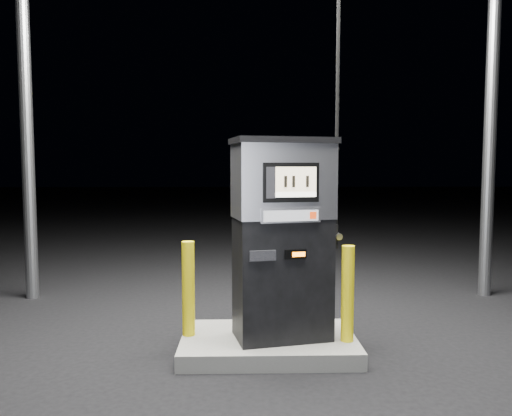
{
  "coord_description": "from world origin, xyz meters",
  "views": [
    {
      "loc": [
        -0.23,
        -4.5,
        1.7
      ],
      "look_at": [
        -0.12,
        0.0,
        1.34
      ],
      "focal_mm": 35.0,
      "sensor_mm": 36.0,
      "label": 1
    }
  ],
  "objects": [
    {
      "name": "ground",
      "position": [
        0.0,
        0.0,
        0.0
      ],
      "size": [
        80.0,
        80.0,
        0.0
      ],
      "primitive_type": "plane",
      "color": "black",
      "rests_on": "ground"
    },
    {
      "name": "pump_island",
      "position": [
        0.0,
        0.0,
        0.07
      ],
      "size": [
        1.6,
        1.0,
        0.15
      ],
      "primitive_type": "cube",
      "color": "#60605B",
      "rests_on": "ground"
    },
    {
      "name": "fuel_dispenser",
      "position": [
        0.12,
        -0.04,
        1.08
      ],
      "size": [
        1.04,
        0.71,
        3.76
      ],
      "rotation": [
        0.0,
        0.0,
        0.21
      ],
      "color": "black",
      "rests_on": "pump_island"
    },
    {
      "name": "bollard_left",
      "position": [
        -0.74,
        0.04,
        0.59
      ],
      "size": [
        0.13,
        0.13,
        0.88
      ],
      "primitive_type": "cylinder",
      "rotation": [
        0.0,
        0.0,
        0.14
      ],
      "color": "yellow",
      "rests_on": "pump_island"
    },
    {
      "name": "bollard_right",
      "position": [
        0.7,
        -0.16,
        0.58
      ],
      "size": [
        0.15,
        0.15,
        0.86
      ],
      "primitive_type": "cylinder",
      "rotation": [
        0.0,
        0.0,
        0.39
      ],
      "color": "yellow",
      "rests_on": "pump_island"
    }
  ]
}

